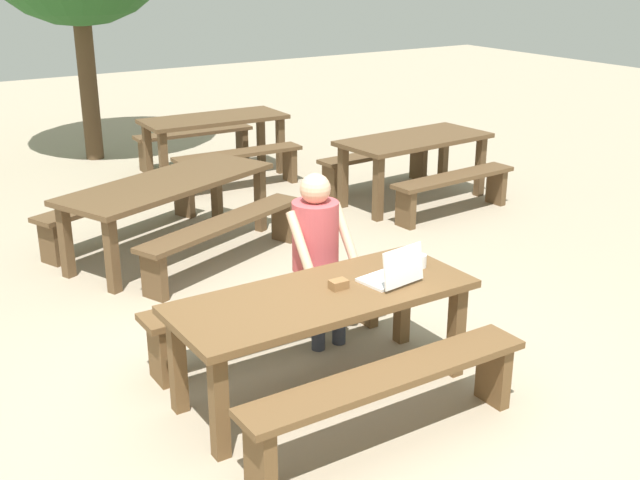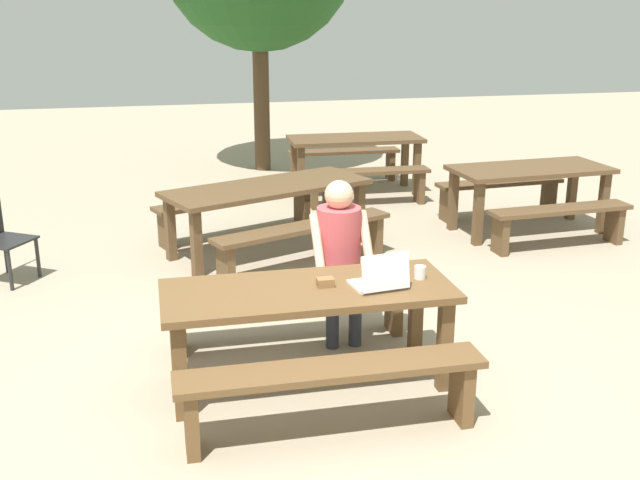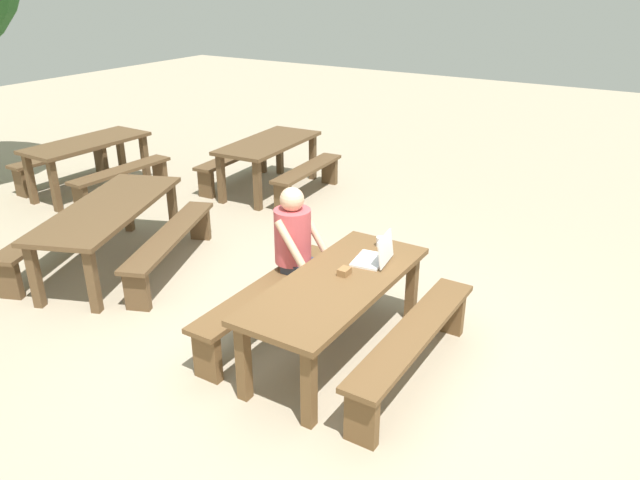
{
  "view_description": "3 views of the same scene",
  "coord_description": "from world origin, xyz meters",
  "px_view_note": "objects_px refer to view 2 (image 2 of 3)",
  "views": [
    {
      "loc": [
        -2.5,
        -3.88,
        2.74
      ],
      "look_at": [
        0.14,
        0.25,
        0.96
      ],
      "focal_mm": 44.89,
      "sensor_mm": 36.0,
      "label": 1
    },
    {
      "loc": [
        -0.97,
        -4.72,
        2.57
      ],
      "look_at": [
        0.14,
        0.25,
        0.96
      ],
      "focal_mm": 43.04,
      "sensor_mm": 36.0,
      "label": 2
    },
    {
      "loc": [
        -3.84,
        -2.22,
        3.01
      ],
      "look_at": [
        0.14,
        0.25,
        0.96
      ],
      "focal_mm": 34.33,
      "sensor_mm": 36.0,
      "label": 3
    }
  ],
  "objects_px": {
    "coffee_mug": "(420,272)",
    "person_seated": "(340,247)",
    "picnic_table_front": "(308,302)",
    "picnic_table_mid": "(355,146)",
    "laptop": "(380,279)",
    "picnic_table_rear": "(268,194)",
    "picnic_table_distant": "(530,177)",
    "small_pouch": "(325,282)"
  },
  "relations": [
    {
      "from": "picnic_table_front",
      "to": "picnic_table_mid",
      "type": "bearing_deg",
      "value": 71.61
    },
    {
      "from": "picnic_table_distant",
      "to": "picnic_table_front",
      "type": "bearing_deg",
      "value": -140.4
    },
    {
      "from": "picnic_table_front",
      "to": "small_pouch",
      "type": "bearing_deg",
      "value": -0.77
    },
    {
      "from": "coffee_mug",
      "to": "picnic_table_mid",
      "type": "relative_size",
      "value": 0.05
    },
    {
      "from": "coffee_mug",
      "to": "person_seated",
      "type": "distance_m",
      "value": 0.78
    },
    {
      "from": "picnic_table_front",
      "to": "picnic_table_rear",
      "type": "height_order",
      "value": "picnic_table_rear"
    },
    {
      "from": "small_pouch",
      "to": "picnic_table_mid",
      "type": "relative_size",
      "value": 0.06
    },
    {
      "from": "laptop",
      "to": "small_pouch",
      "type": "relative_size",
      "value": 3.33
    },
    {
      "from": "picnic_table_front",
      "to": "laptop",
      "type": "relative_size",
      "value": 5.22
    },
    {
      "from": "person_seated",
      "to": "picnic_table_mid",
      "type": "xyz_separation_m",
      "value": [
        1.35,
        4.56,
        -0.11
      ]
    },
    {
      "from": "picnic_table_front",
      "to": "coffee_mug",
      "type": "height_order",
      "value": "coffee_mug"
    },
    {
      "from": "small_pouch",
      "to": "person_seated",
      "type": "relative_size",
      "value": 0.09
    },
    {
      "from": "person_seated",
      "to": "picnic_table_rear",
      "type": "bearing_deg",
      "value": 94.93
    },
    {
      "from": "picnic_table_rear",
      "to": "picnic_table_distant",
      "type": "relative_size",
      "value": 1.26
    },
    {
      "from": "coffee_mug",
      "to": "small_pouch",
      "type": "bearing_deg",
      "value": -179.39
    },
    {
      "from": "laptop",
      "to": "picnic_table_rear",
      "type": "bearing_deg",
      "value": -92.71
    },
    {
      "from": "picnic_table_rear",
      "to": "small_pouch",
      "type": "bearing_deg",
      "value": -113.32
    },
    {
      "from": "small_pouch",
      "to": "picnic_table_distant",
      "type": "relative_size",
      "value": 0.06
    },
    {
      "from": "laptop",
      "to": "picnic_table_mid",
      "type": "xyz_separation_m",
      "value": [
        1.27,
        5.34,
        -0.12
      ]
    },
    {
      "from": "picnic_table_mid",
      "to": "picnic_table_distant",
      "type": "height_order",
      "value": "picnic_table_mid"
    },
    {
      "from": "person_seated",
      "to": "picnic_table_mid",
      "type": "height_order",
      "value": "person_seated"
    },
    {
      "from": "coffee_mug",
      "to": "laptop",
      "type": "bearing_deg",
      "value": -160.01
    },
    {
      "from": "picnic_table_mid",
      "to": "picnic_table_rear",
      "type": "relative_size",
      "value": 0.79
    },
    {
      "from": "picnic_table_front",
      "to": "person_seated",
      "type": "xyz_separation_m",
      "value": [
        0.39,
        0.67,
        0.15
      ]
    },
    {
      "from": "coffee_mug",
      "to": "picnic_table_rear",
      "type": "xyz_separation_m",
      "value": [
        -0.61,
        2.96,
        -0.14
      ]
    },
    {
      "from": "laptop",
      "to": "picnic_table_distant",
      "type": "distance_m",
      "value": 4.15
    },
    {
      "from": "coffee_mug",
      "to": "picnic_table_mid",
      "type": "bearing_deg",
      "value": 79.76
    },
    {
      "from": "small_pouch",
      "to": "picnic_table_mid",
      "type": "xyz_separation_m",
      "value": [
        1.62,
        5.23,
        -0.09
      ]
    },
    {
      "from": "picnic_table_mid",
      "to": "picnic_table_rear",
      "type": "distance_m",
      "value": 2.74
    },
    {
      "from": "picnic_table_mid",
      "to": "picnic_table_distant",
      "type": "bearing_deg",
      "value": -55.15
    },
    {
      "from": "picnic_table_rear",
      "to": "picnic_table_distant",
      "type": "xyz_separation_m",
      "value": [
        3.0,
        0.06,
        0.02
      ]
    },
    {
      "from": "laptop",
      "to": "person_seated",
      "type": "xyz_separation_m",
      "value": [
        -0.09,
        0.78,
        -0.01
      ]
    },
    {
      "from": "picnic_table_rear",
      "to": "person_seated",
      "type": "bearing_deg",
      "value": -107.1
    },
    {
      "from": "person_seated",
      "to": "picnic_table_rear",
      "type": "distance_m",
      "value": 2.32
    },
    {
      "from": "person_seated",
      "to": "small_pouch",
      "type": "bearing_deg",
      "value": -111.75
    },
    {
      "from": "person_seated",
      "to": "picnic_table_mid",
      "type": "relative_size",
      "value": 0.7
    },
    {
      "from": "coffee_mug",
      "to": "person_seated",
      "type": "xyz_separation_m",
      "value": [
        -0.41,
        0.66,
        0.0
      ]
    },
    {
      "from": "coffee_mug",
      "to": "picnic_table_front",
      "type": "bearing_deg",
      "value": -179.6
    },
    {
      "from": "small_pouch",
      "to": "coffee_mug",
      "type": "xyz_separation_m",
      "value": [
        0.68,
        0.01,
        0.02
      ]
    },
    {
      "from": "small_pouch",
      "to": "coffee_mug",
      "type": "relative_size",
      "value": 1.26
    },
    {
      "from": "picnic_table_front",
      "to": "coffee_mug",
      "type": "bearing_deg",
      "value": 0.4
    },
    {
      "from": "picnic_table_mid",
      "to": "small_pouch",
      "type": "bearing_deg",
      "value": -105.73
    }
  ]
}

